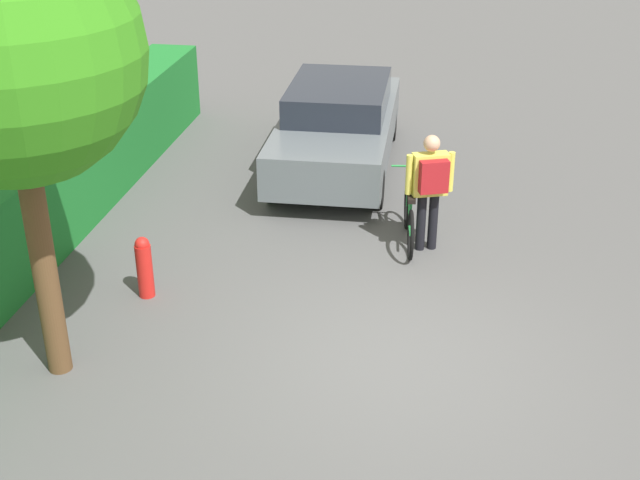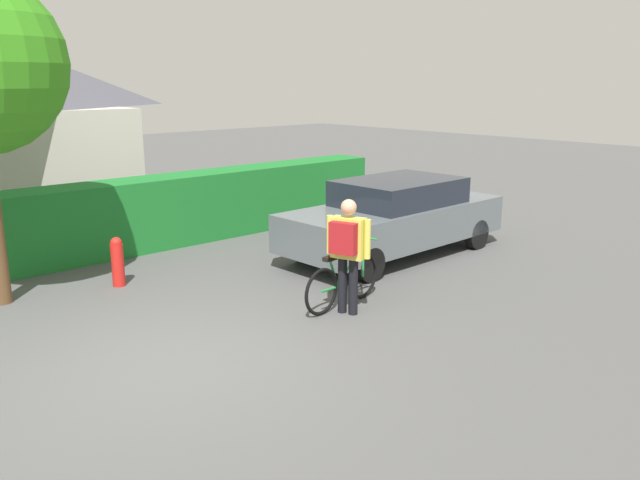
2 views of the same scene
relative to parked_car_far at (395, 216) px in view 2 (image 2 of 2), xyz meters
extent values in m
plane|color=#4E4E4E|center=(-5.65, -1.37, -0.75)|extent=(60.00, 60.00, 0.00)
cube|color=#1B6D28|center=(-5.65, 3.62, -0.06)|extent=(16.23, 0.90, 1.38)
cube|color=slate|center=(-0.03, 0.00, -0.12)|extent=(4.61, 1.88, 0.68)
cube|color=#1E232D|center=(0.10, 0.00, 0.46)|extent=(2.32, 1.62, 0.47)
cylinder|color=black|center=(1.51, 0.84, -0.46)|extent=(0.59, 0.19, 0.59)
cylinder|color=black|center=(1.54, -0.78, -0.46)|extent=(0.59, 0.19, 0.59)
cylinder|color=black|center=(-1.60, 0.78, -0.46)|extent=(0.59, 0.19, 0.59)
cylinder|color=black|center=(-1.57, -0.84, -0.46)|extent=(0.59, 0.19, 0.59)
torus|color=black|center=(-2.23, -1.33, -0.41)|extent=(0.69, 0.13, 0.69)
torus|color=black|center=(-3.19, -1.44, -0.41)|extent=(0.69, 0.13, 0.69)
cylinder|color=#268C3F|center=(-2.53, -1.37, -0.12)|extent=(0.62, 0.11, 0.63)
cylinder|color=#268C3F|center=(-2.92, -1.41, -0.21)|extent=(0.22, 0.06, 0.45)
cylinder|color=#268C3F|center=(-2.65, -1.38, 0.06)|extent=(0.73, 0.12, 0.18)
cylinder|color=#268C3F|center=(-3.01, -1.42, -0.42)|extent=(0.37, 0.08, 0.05)
cylinder|color=#268C3F|center=(-2.23, -1.33, -0.12)|extent=(0.04, 0.04, 0.59)
cube|color=black|center=(-3.01, -1.42, 0.04)|extent=(0.23, 0.12, 0.06)
cylinder|color=#268C3F|center=(-2.23, -1.33, 0.21)|extent=(0.09, 0.50, 0.03)
cylinder|color=black|center=(-2.89, -1.56, -0.34)|extent=(0.13, 0.13, 0.82)
cylinder|color=black|center=(-2.83, -1.72, -0.34)|extent=(0.13, 0.13, 0.82)
cube|color=#D8CC4C|center=(-2.86, -1.64, 0.36)|extent=(0.35, 0.52, 0.58)
sphere|color=tan|center=(-2.86, -1.64, 0.79)|extent=(0.22, 0.22, 0.22)
cylinder|color=#D8CC4C|center=(-2.96, -1.37, 0.37)|extent=(0.09, 0.09, 0.55)
cylinder|color=#D8CC4C|center=(-2.77, -1.91, 0.37)|extent=(0.09, 0.09, 0.55)
cube|color=maroon|center=(-3.01, -1.70, 0.39)|extent=(0.28, 0.41, 0.44)
cylinder|color=red|center=(-4.73, 1.73, -0.40)|extent=(0.20, 0.20, 0.70)
sphere|color=red|center=(-4.73, 1.73, -0.03)|extent=(0.18, 0.18, 0.18)
camera|label=1|loc=(-13.38, -1.86, 4.57)|focal=47.27mm
camera|label=2|loc=(-8.96, -7.78, 2.50)|focal=36.00mm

